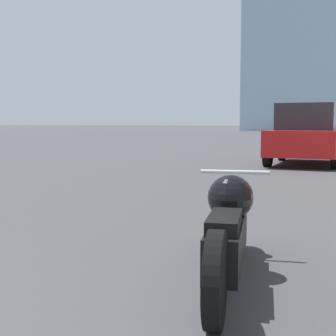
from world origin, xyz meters
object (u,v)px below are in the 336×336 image
object	(u,v)px
parked_car_white	(334,127)
parked_car_green	(332,126)
parked_car_red	(307,135)
motorcycle	(228,230)
parked_car_silver	(329,130)

from	to	relation	value
parked_car_white	parked_car_green	xyz separation A→B (m)	(-0.39, 12.82, 0.00)
parked_car_white	parked_car_green	world-z (taller)	parked_car_green
parked_car_white	parked_car_green	distance (m)	12.82
parked_car_red	parked_car_white	distance (m)	26.08
motorcycle	parked_car_silver	size ratio (longest dim) A/B	0.48
parked_car_red	parked_car_white	bearing A→B (deg)	92.05
motorcycle	parked_car_silver	distance (m)	23.72
parked_car_red	parked_car_silver	xyz separation A→B (m)	(0.30, 12.94, -0.02)
parked_car_red	parked_car_white	xyz separation A→B (m)	(0.36, 26.08, 0.02)
parked_car_red	parked_car_silver	distance (m)	12.95
motorcycle	parked_car_red	xyz separation A→B (m)	(-0.16, 10.77, 0.46)
parked_car_white	parked_car_green	bearing A→B (deg)	91.09
motorcycle	parked_car_red	world-z (taller)	parked_car_red
parked_car_silver	motorcycle	bearing A→B (deg)	-88.28
parked_car_silver	parked_car_red	bearing A→B (deg)	-89.26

